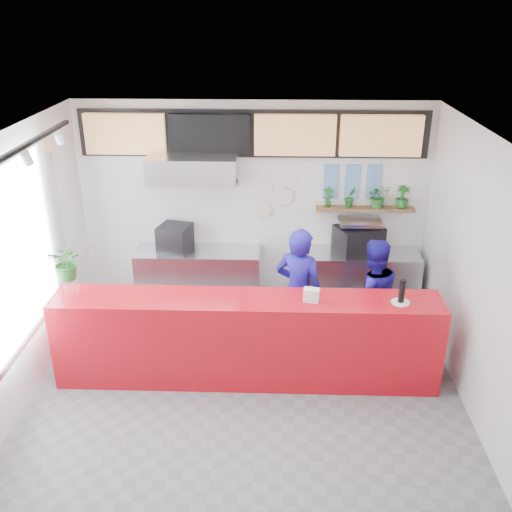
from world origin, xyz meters
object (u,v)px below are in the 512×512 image
at_px(staff_center, 299,292).
at_px(pepper_mill, 402,291).
at_px(service_counter, 247,339).
at_px(espresso_machine, 358,240).
at_px(panini_oven, 175,238).
at_px(staff_right, 371,298).

height_order(staff_center, pepper_mill, staff_center).
bearing_deg(pepper_mill, service_counter, 178.43).
bearing_deg(staff_center, pepper_mill, 171.44).
bearing_deg(staff_center, espresso_machine, -104.16).
distance_m(panini_oven, espresso_machine, 2.63).
bearing_deg(service_counter, pepper_mill, -1.57).
bearing_deg(service_counter, staff_center, 45.67).
xyz_separation_m(panini_oven, pepper_mill, (2.86, -1.85, 0.16)).
bearing_deg(panini_oven, espresso_machine, 14.31).
height_order(espresso_machine, pepper_mill, pepper_mill).
bearing_deg(service_counter, espresso_machine, 50.02).
distance_m(service_counter, pepper_mill, 1.88).
bearing_deg(staff_center, staff_right, -156.90).
xyz_separation_m(service_counter, staff_right, (1.53, 0.64, 0.24)).
relative_size(service_counter, panini_oven, 10.58).
bearing_deg(pepper_mill, panini_oven, 147.17).
height_order(espresso_machine, staff_right, staff_right).
height_order(service_counter, pepper_mill, pepper_mill).
relative_size(service_counter, staff_center, 2.63).
relative_size(staff_right, pepper_mill, 5.76).
height_order(espresso_machine, staff_center, staff_center).
height_order(staff_center, staff_right, staff_center).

